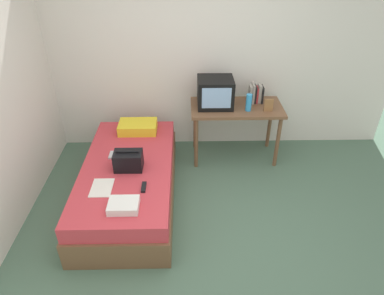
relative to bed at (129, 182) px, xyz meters
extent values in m
plane|color=#4C6B56|center=(0.85, -0.71, -0.24)|extent=(8.00, 8.00, 0.00)
cube|color=silver|center=(0.85, 1.29, 1.06)|extent=(5.20, 0.10, 2.60)
cube|color=brown|center=(0.00, 0.00, -0.09)|extent=(1.00, 2.00, 0.31)
cube|color=#C63842|center=(0.00, 0.00, 0.16)|extent=(0.97, 1.94, 0.18)
cube|color=brown|center=(1.30, 0.86, 0.50)|extent=(1.16, 0.60, 0.04)
cylinder|color=brown|center=(0.78, 0.62, 0.12)|extent=(0.05, 0.05, 0.72)
cylinder|color=brown|center=(1.82, 0.62, 0.12)|extent=(0.05, 0.05, 0.72)
cylinder|color=brown|center=(0.78, 1.10, 0.12)|extent=(0.05, 0.05, 0.72)
cylinder|color=brown|center=(1.82, 1.10, 0.12)|extent=(0.05, 0.05, 0.72)
cube|color=black|center=(1.02, 0.89, 0.70)|extent=(0.44, 0.38, 0.36)
cube|color=#8CB2E0|center=(1.02, 0.69, 0.71)|extent=(0.35, 0.01, 0.26)
cylinder|color=#3399DB|center=(1.43, 0.74, 0.62)|extent=(0.07, 0.07, 0.21)
cube|color=gray|center=(1.48, 0.99, 0.63)|extent=(0.03, 0.14, 0.22)
cube|color=gray|center=(1.51, 0.99, 0.64)|extent=(0.03, 0.17, 0.25)
cube|color=black|center=(1.54, 0.99, 0.62)|extent=(0.02, 0.15, 0.22)
cube|color=#B72D33|center=(1.57, 0.99, 0.62)|extent=(0.02, 0.14, 0.20)
cube|color=gray|center=(1.60, 0.99, 0.63)|extent=(0.04, 0.13, 0.24)
cube|color=black|center=(1.63, 0.99, 0.62)|extent=(0.02, 0.16, 0.21)
cube|color=olive|center=(1.67, 0.72, 0.59)|extent=(0.11, 0.02, 0.16)
cube|color=yellow|center=(0.04, 0.72, 0.31)|extent=(0.47, 0.31, 0.12)
cube|color=black|center=(0.04, -0.08, 0.35)|extent=(0.30, 0.20, 0.20)
cylinder|color=black|center=(0.04, -0.08, 0.46)|extent=(0.24, 0.02, 0.02)
cube|color=white|center=(-0.19, -0.41, 0.25)|extent=(0.21, 0.29, 0.01)
cube|color=black|center=(0.22, -0.41, 0.26)|extent=(0.04, 0.16, 0.02)
cube|color=#B7B7BC|center=(-0.20, 0.17, 0.26)|extent=(0.04, 0.14, 0.02)
cube|color=white|center=(0.07, -0.71, 0.28)|extent=(0.28, 0.22, 0.07)
camera|label=1|loc=(0.65, -3.09, 2.45)|focal=32.29mm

